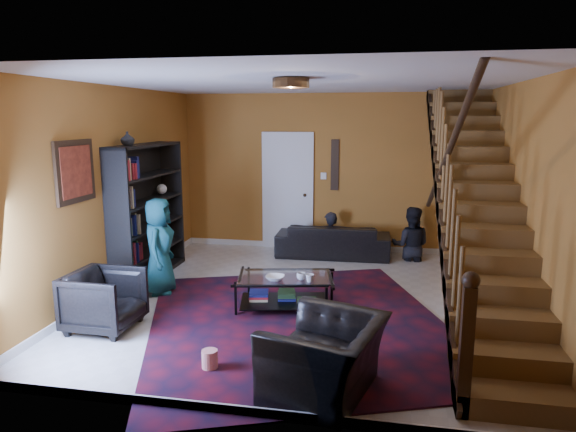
# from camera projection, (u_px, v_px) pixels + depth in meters

# --- Properties ---
(floor) EXTENTS (5.50, 5.50, 0.00)m
(floor) POSITION_uv_depth(u_px,v_px,m) (301.00, 300.00, 6.77)
(floor) COLOR beige
(floor) RESTS_ON ground
(room) EXTENTS (5.50, 5.50, 5.50)m
(room) POSITION_uv_depth(u_px,v_px,m) (233.00, 264.00, 8.29)
(room) COLOR #AF6926
(room) RESTS_ON ground
(staircase) EXTENTS (0.95, 5.02, 3.18)m
(staircase) POSITION_uv_depth(u_px,v_px,m) (477.00, 201.00, 6.12)
(staircase) COLOR brown
(staircase) RESTS_ON floor
(bookshelf) EXTENTS (0.35, 1.80, 2.00)m
(bookshelf) POSITION_uv_depth(u_px,v_px,m) (148.00, 214.00, 7.61)
(bookshelf) COLOR black
(bookshelf) RESTS_ON floor
(door) EXTENTS (0.82, 0.05, 2.05)m
(door) POSITION_uv_depth(u_px,v_px,m) (288.00, 193.00, 9.34)
(door) COLOR silver
(door) RESTS_ON floor
(framed_picture) EXTENTS (0.04, 0.74, 0.74)m
(framed_picture) POSITION_uv_depth(u_px,v_px,m) (75.00, 172.00, 6.04)
(framed_picture) COLOR maroon
(framed_picture) RESTS_ON room
(wall_hanging) EXTENTS (0.14, 0.03, 0.90)m
(wall_hanging) POSITION_uv_depth(u_px,v_px,m) (335.00, 165.00, 9.09)
(wall_hanging) COLOR black
(wall_hanging) RESTS_ON room
(ceiling_fixture) EXTENTS (0.40, 0.40, 0.10)m
(ceiling_fixture) POSITION_uv_depth(u_px,v_px,m) (291.00, 83.00, 5.48)
(ceiling_fixture) COLOR #3F2814
(ceiling_fixture) RESTS_ON room
(rug) EXTENTS (4.49, 4.78, 0.02)m
(rug) POSITION_uv_depth(u_px,v_px,m) (298.00, 323.00, 6.00)
(rug) COLOR #4F0E1A
(rug) RESTS_ON floor
(sofa) EXTENTS (1.96, 0.81, 0.57)m
(sofa) POSITION_uv_depth(u_px,v_px,m) (333.00, 240.00, 8.91)
(sofa) COLOR black
(sofa) RESTS_ON floor
(armchair_left) EXTENTS (0.77, 0.75, 0.69)m
(armchair_left) POSITION_uv_depth(u_px,v_px,m) (104.00, 300.00, 5.80)
(armchair_left) COLOR black
(armchair_left) RESTS_ON floor
(armchair_right) EXTENTS (1.14, 1.23, 0.67)m
(armchair_right) POSITION_uv_depth(u_px,v_px,m) (325.00, 358.00, 4.44)
(armchair_right) COLOR black
(armchair_right) RESTS_ON floor
(person_adult_a) EXTENTS (0.48, 0.35, 1.22)m
(person_adult_a) POSITION_uv_depth(u_px,v_px,m) (330.00, 246.00, 8.99)
(person_adult_a) COLOR black
(person_adult_a) RESTS_ON sofa
(person_adult_b) EXTENTS (0.70, 0.56, 1.35)m
(person_adult_b) POSITION_uv_depth(u_px,v_px,m) (411.00, 246.00, 8.72)
(person_adult_b) COLOR black
(person_adult_b) RESTS_ON sofa
(person_child) EXTENTS (0.52, 0.70, 1.32)m
(person_child) POSITION_uv_depth(u_px,v_px,m) (159.00, 246.00, 6.95)
(person_child) COLOR #1B5768
(person_child) RESTS_ON armchair_left
(coffee_table) EXTENTS (1.27, 0.90, 0.44)m
(coffee_table) POSITION_uv_depth(u_px,v_px,m) (285.00, 291.00, 6.39)
(coffee_table) COLOR black
(coffee_table) RESTS_ON floor
(cup_a) EXTENTS (0.14, 0.14, 0.09)m
(cup_a) POSITION_uv_depth(u_px,v_px,m) (301.00, 276.00, 6.20)
(cup_a) COLOR #999999
(cup_a) RESTS_ON coffee_table
(cup_b) EXTENTS (0.13, 0.13, 0.09)m
(cup_b) POSITION_uv_depth(u_px,v_px,m) (310.00, 278.00, 6.12)
(cup_b) COLOR #999999
(cup_b) RESTS_ON coffee_table
(bowl) EXTENTS (0.23, 0.23, 0.06)m
(bowl) POSITION_uv_depth(u_px,v_px,m) (275.00, 278.00, 6.20)
(bowl) COLOR #999999
(bowl) RESTS_ON coffee_table
(vase) EXTENTS (0.18, 0.18, 0.19)m
(vase) POSITION_uv_depth(u_px,v_px,m) (127.00, 139.00, 6.91)
(vase) COLOR #999999
(vase) RESTS_ON bookshelf
(popcorn_bucket) EXTENTS (0.17, 0.17, 0.18)m
(popcorn_bucket) POSITION_uv_depth(u_px,v_px,m) (210.00, 359.00, 4.90)
(popcorn_bucket) COLOR red
(popcorn_bucket) RESTS_ON rug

